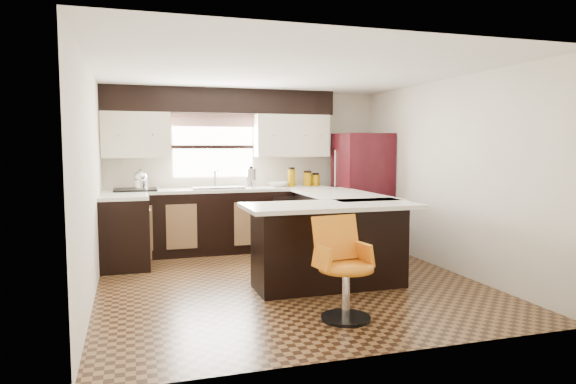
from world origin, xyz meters
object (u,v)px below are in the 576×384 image
object	(u,v)px
peninsula_long	(339,231)
bar_chair	(346,269)
peninsula_return	(329,247)
refrigerator	(362,191)

from	to	relation	value
peninsula_long	bar_chair	bearing A→B (deg)	-111.09
peninsula_return	refrigerator	xyz separation A→B (m)	(1.33, 1.98, 0.43)
peninsula_long	peninsula_return	world-z (taller)	same
bar_chair	peninsula_return	bearing A→B (deg)	68.57
peninsula_long	refrigerator	size ratio (longest dim) A/B	1.11
peninsula_long	bar_chair	size ratio (longest dim) A/B	2.10
peninsula_return	bar_chair	world-z (taller)	bar_chair
peninsula_long	peninsula_return	bearing A→B (deg)	-118.30
peninsula_return	bar_chair	xyz separation A→B (m)	(-0.26, -1.05, 0.01)
peninsula_long	refrigerator	distance (m)	1.35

